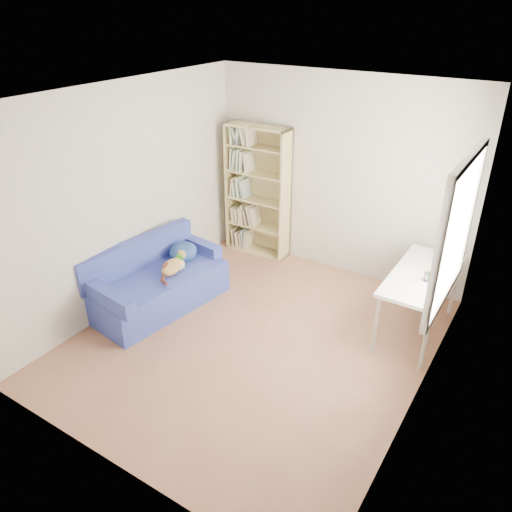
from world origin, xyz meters
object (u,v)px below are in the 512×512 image
Objects in this scene: sofa at (158,282)px; pen_cup at (428,276)px; bookshelf at (258,197)px; desk at (422,280)px.

pen_cup is (2.88, 0.97, 0.50)m from sofa.
bookshelf reaches higher than sofa.
desk is (2.81, 1.09, 0.38)m from sofa.
desk is at bearing -16.68° from bookshelf.
sofa is at bearing -161.33° from pen_cup.
pen_cup is (2.63, -0.88, -0.05)m from bookshelf.
bookshelf is (0.25, 1.86, 0.55)m from sofa.
desk is at bearing 121.54° from pen_cup.
sofa is 0.94× the size of bookshelf.
sofa is at bearing -97.67° from bookshelf.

